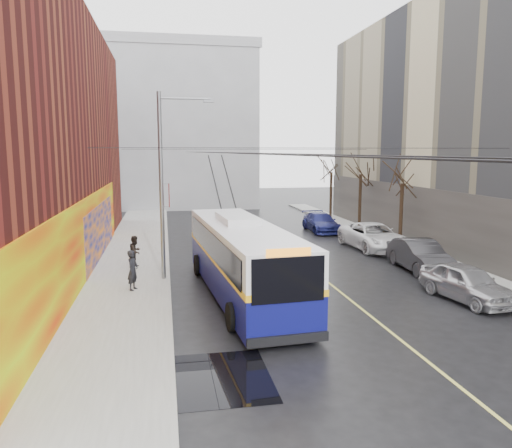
# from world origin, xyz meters

# --- Properties ---
(ground) EXTENTS (140.00, 140.00, 0.00)m
(ground) POSITION_xyz_m (0.00, 0.00, 0.00)
(ground) COLOR black
(ground) RESTS_ON ground
(sidewalk_left) EXTENTS (4.00, 60.00, 0.15)m
(sidewalk_left) POSITION_xyz_m (-8.00, 12.00, 0.07)
(sidewalk_left) COLOR gray
(sidewalk_left) RESTS_ON ground
(sidewalk_right) EXTENTS (2.00, 60.00, 0.15)m
(sidewalk_right) POSITION_xyz_m (9.00, 12.00, 0.07)
(sidewalk_right) COLOR gray
(sidewalk_right) RESTS_ON ground
(lane_line) EXTENTS (0.12, 50.00, 0.01)m
(lane_line) POSITION_xyz_m (1.50, 14.00, 0.00)
(lane_line) COLOR #BFB74C
(lane_line) RESTS_ON ground
(building_far) EXTENTS (20.50, 12.10, 18.00)m
(building_far) POSITION_xyz_m (-6.00, 44.99, 9.02)
(building_far) COLOR gray
(building_far) RESTS_ON ground
(streetlight_pole) EXTENTS (2.65, 0.60, 9.00)m
(streetlight_pole) POSITION_xyz_m (-6.14, 10.00, 4.85)
(streetlight_pole) COLOR slate
(streetlight_pole) RESTS_ON ground
(catenary_wires) EXTENTS (18.00, 60.00, 0.22)m
(catenary_wires) POSITION_xyz_m (-2.54, 14.77, 6.25)
(catenary_wires) COLOR black
(tree_near) EXTENTS (3.20, 3.20, 6.40)m
(tree_near) POSITION_xyz_m (9.00, 16.00, 4.98)
(tree_near) COLOR black
(tree_near) RESTS_ON ground
(tree_mid) EXTENTS (3.20, 3.20, 6.68)m
(tree_mid) POSITION_xyz_m (9.00, 23.00, 5.25)
(tree_mid) COLOR black
(tree_mid) RESTS_ON ground
(tree_far) EXTENTS (3.20, 3.20, 6.57)m
(tree_far) POSITION_xyz_m (9.00, 30.00, 5.14)
(tree_far) COLOR black
(tree_far) RESTS_ON ground
(puddle) EXTENTS (2.79, 3.48, 0.01)m
(puddle) POSITION_xyz_m (-4.76, -0.90, 0.00)
(puddle) COLOR black
(puddle) RESTS_ON ground
(pigeons_flying) EXTENTS (2.80, 1.85, 1.85)m
(pigeons_flying) POSITION_xyz_m (-1.90, 9.98, 6.85)
(pigeons_flying) COLOR slate
(trolleybus) EXTENTS (3.72, 12.95, 6.07)m
(trolleybus) POSITION_xyz_m (-2.91, 6.90, 1.69)
(trolleybus) COLOR #0B0C54
(trolleybus) RESTS_ON ground
(parked_car_a) EXTENTS (2.49, 4.80, 1.56)m
(parked_car_a) POSITION_xyz_m (6.28, 4.44, 0.78)
(parked_car_a) COLOR #B3B4B9
(parked_car_a) RESTS_ON ground
(parked_car_b) EXTENTS (2.00, 5.08, 1.65)m
(parked_car_b) POSITION_xyz_m (7.00, 9.73, 0.82)
(parked_car_b) COLOR #2B2B2E
(parked_car_b) RESTS_ON ground
(parked_car_c) EXTENTS (3.03, 6.11, 1.67)m
(parked_car_c) POSITION_xyz_m (7.00, 15.73, 0.83)
(parked_car_c) COLOR white
(parked_car_c) RESTS_ON ground
(parked_car_d) EXTENTS (2.06, 5.04, 1.46)m
(parked_car_d) POSITION_xyz_m (5.87, 23.14, 0.73)
(parked_car_d) COLOR navy
(parked_car_d) RESTS_ON ground
(following_car) EXTENTS (1.98, 4.16, 1.37)m
(following_car) POSITION_xyz_m (-3.31, 20.37, 0.69)
(following_car) COLOR #A8A7AC
(following_car) RESTS_ON ground
(pedestrian_a) EXTENTS (0.64, 0.77, 1.79)m
(pedestrian_a) POSITION_xyz_m (-7.63, 8.17, 1.05)
(pedestrian_a) COLOR black
(pedestrian_a) RESTS_ON sidewalk_left
(pedestrian_b) EXTENTS (0.95, 1.02, 1.69)m
(pedestrian_b) POSITION_xyz_m (-7.77, 12.70, 0.99)
(pedestrian_b) COLOR black
(pedestrian_b) RESTS_ON sidewalk_left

